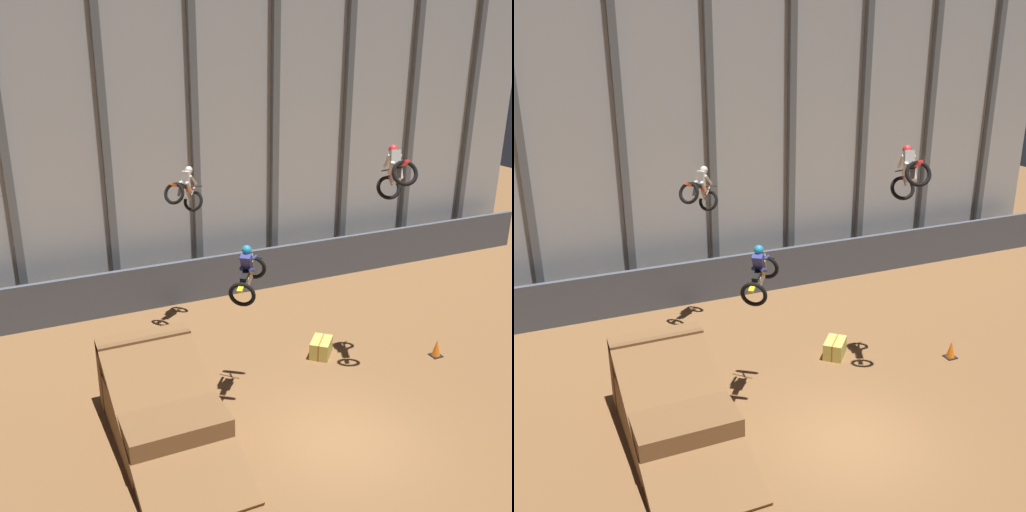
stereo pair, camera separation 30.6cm
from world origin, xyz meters
The scene contains 9 objects.
ground_plane centered at (0.00, 0.00, 0.00)m, with size 60.00×60.00×0.00m, color brown.
arena_back_wall centered at (0.00, 11.18, 6.44)m, with size 32.00×0.40×12.88m.
lower_barrier centered at (0.00, 9.79, 0.86)m, with size 31.36×0.20×1.72m.
dirt_ramp centered at (-4.06, 2.39, 0.73)m, with size 2.61×5.51×2.19m.
rider_bike_left_air centered at (-1.43, 7.98, 4.94)m, with size 1.72×1.69×1.66m.
rider_bike_center_air centered at (-1.35, 2.89, 3.81)m, with size 1.54×1.73×1.56m.
rider_bike_right_air centered at (3.14, 2.71, 6.20)m, with size 1.21×1.82×1.68m.
traffic_cone_near_ramp centered at (5.13, 2.43, 0.28)m, with size 0.36×0.36×0.58m.
hay_bale_trackside centered at (1.73, 4.01, 0.28)m, with size 1.05×1.07×0.57m.
Camera 2 is at (-6.98, -10.96, 9.87)m, focal length 42.00 mm.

